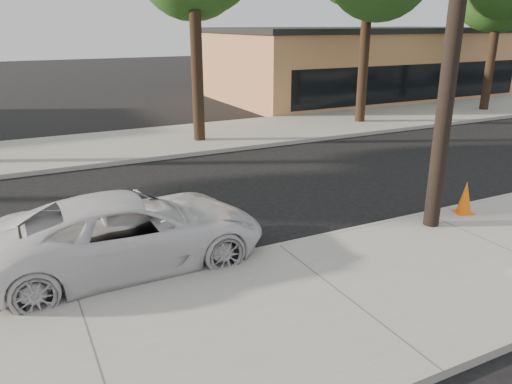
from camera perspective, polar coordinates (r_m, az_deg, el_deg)
ground at (r=12.08m, az=-2.28°, el=-2.93°), size 120.00×120.00×0.00m
near_sidewalk at (r=8.71m, az=9.83°, el=-11.81°), size 90.00×4.40×0.15m
far_sidewalk at (r=19.79m, az=-12.62°, el=5.50°), size 90.00×5.00×0.15m
curb_near at (r=10.33m, az=2.60°, el=-6.39°), size 90.00×0.12×0.16m
building_main at (r=33.46m, az=11.77°, el=14.16°), size 18.00×10.00×4.00m
utility_pole at (r=11.15m, az=21.96°, el=18.70°), size 1.40×0.34×9.00m
police_cruiser at (r=9.77m, az=-14.20°, el=-4.39°), size 5.17×2.43×1.43m
traffic_cone at (r=12.84m, az=22.79°, el=-0.61°), size 0.49×0.49×0.78m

